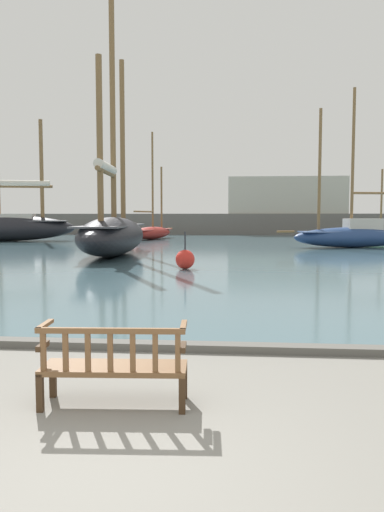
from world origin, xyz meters
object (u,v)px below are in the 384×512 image
Objects in this scene: sailboat_far_starboard at (152,231)px; sailboat_far_port at (354,234)px; park_bench at (114,364)px; sailboat_outer_starboard at (3,225)px; sailboat_outer_port at (113,231)px; channel_buoy at (185,259)px.

sailboat_far_port is (15.25, -10.69, 0.18)m from sailboat_far_starboard.
sailboat_far_port is at bearing 72.26° from park_bench.
sailboat_outer_port is at bearing -47.58° from sailboat_outer_starboard.
sailboat_outer_port is at bearing 104.09° from park_bench.
sailboat_far_starboard is (-6.22, 38.93, 0.31)m from park_bench.
channel_buoy is (4.47, -6.61, -0.86)m from sailboat_outer_port.
park_bench is 20.98m from sailboat_outer_port.
sailboat_far_port is at bearing 29.20° from sailboat_outer_port.
park_bench is at bearing -75.91° from sailboat_outer_port.
sailboat_outer_port is (-14.14, -7.90, 0.36)m from sailboat_far_port.
sailboat_outer_port is 9.11× the size of channel_buoy.
sailboat_outer_starboard is (-17.78, 34.21, 0.94)m from park_bench.
sailboat_far_starboard is 0.72× the size of sailboat_outer_port.
sailboat_outer_port is 18.79m from sailboat_outer_starboard.
park_bench is 38.57m from sailboat_outer_starboard.
sailboat_far_starboard is at bearing 102.50° from channel_buoy.
sailboat_outer_starboard is at bearing 167.44° from sailboat_far_port.
sailboat_far_starboard is 18.62m from sailboat_far_port.
channel_buoy is (-0.63, 13.73, -0.01)m from park_bench.
sailboat_outer_starboard reaches higher than sailboat_far_starboard.
park_bench is 1.13× the size of channel_buoy.
sailboat_far_port is 16.20m from sailboat_outer_port.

